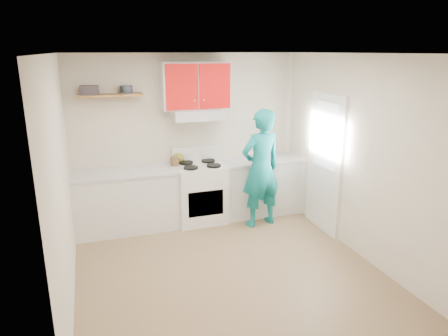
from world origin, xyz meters
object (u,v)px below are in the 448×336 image
object	(u,v)px
stove	(200,193)
crock	(175,162)
kettle	(178,158)
tin	(126,89)
person	(261,169)

from	to	relation	value
stove	crock	world-z (taller)	crock
kettle	crock	bearing A→B (deg)	-114.14
stove	tin	distance (m)	1.94
stove	person	size ratio (longest dim) A/B	0.51
kettle	stove	bearing A→B (deg)	-32.00
crock	person	size ratio (longest dim) A/B	0.09
crock	person	world-z (taller)	person
tin	crock	size ratio (longest dim) A/B	1.13
stove	person	bearing A→B (deg)	-28.31
tin	stove	bearing A→B (deg)	-11.78
person	kettle	bearing A→B (deg)	-41.52
kettle	person	world-z (taller)	person
crock	kettle	bearing A→B (deg)	57.92
kettle	person	distance (m)	1.32
stove	tin	bearing A→B (deg)	168.22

